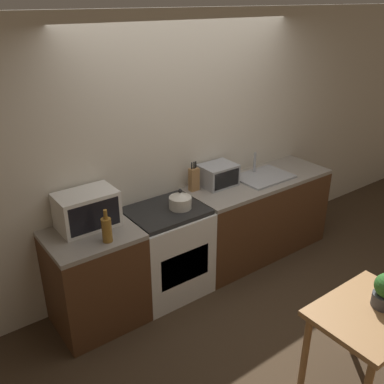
{
  "coord_description": "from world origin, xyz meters",
  "views": [
    {
      "loc": [
        -2.36,
        -2.24,
        2.69
      ],
      "look_at": [
        -0.24,
        0.62,
        1.05
      ],
      "focal_mm": 40.0,
      "sensor_mm": 36.0,
      "label": 1
    }
  ],
  "objects_px": {
    "microwave": "(87,210)",
    "toaster_oven": "(218,175)",
    "kettle": "(180,200)",
    "dining_table": "(368,326)",
    "bottle": "(107,229)",
    "stove_range": "(167,251)"
  },
  "relations": [
    {
      "from": "bottle",
      "to": "kettle",
      "type": "bearing_deg",
      "value": 9.56
    },
    {
      "from": "microwave",
      "to": "stove_range",
      "type": "bearing_deg",
      "value": -10.35
    },
    {
      "from": "toaster_oven",
      "to": "dining_table",
      "type": "xyz_separation_m",
      "value": [
        -0.31,
        -2.0,
        -0.38
      ]
    },
    {
      "from": "bottle",
      "to": "dining_table",
      "type": "bearing_deg",
      "value": -56.28
    },
    {
      "from": "toaster_oven",
      "to": "dining_table",
      "type": "relative_size",
      "value": 0.46
    },
    {
      "from": "stove_range",
      "to": "dining_table",
      "type": "distance_m",
      "value": 1.91
    },
    {
      "from": "kettle",
      "to": "toaster_oven",
      "type": "height_order",
      "value": "toaster_oven"
    },
    {
      "from": "dining_table",
      "to": "kettle",
      "type": "bearing_deg",
      "value": 99.55
    },
    {
      "from": "microwave",
      "to": "toaster_oven",
      "type": "distance_m",
      "value": 1.44
    },
    {
      "from": "stove_range",
      "to": "toaster_oven",
      "type": "xyz_separation_m",
      "value": [
        0.74,
        0.14,
        0.56
      ]
    },
    {
      "from": "microwave",
      "to": "bottle",
      "type": "bearing_deg",
      "value": -86.42
    },
    {
      "from": "stove_range",
      "to": "dining_table",
      "type": "xyz_separation_m",
      "value": [
        0.43,
        -1.85,
        0.19
      ]
    },
    {
      "from": "dining_table",
      "to": "microwave",
      "type": "bearing_deg",
      "value": 119.69
    },
    {
      "from": "kettle",
      "to": "stove_range",
      "type": "bearing_deg",
      "value": 156.43
    },
    {
      "from": "bottle",
      "to": "toaster_oven",
      "type": "height_order",
      "value": "bottle"
    },
    {
      "from": "bottle",
      "to": "toaster_oven",
      "type": "relative_size",
      "value": 0.77
    },
    {
      "from": "stove_range",
      "to": "toaster_oven",
      "type": "distance_m",
      "value": 0.94
    },
    {
      "from": "kettle",
      "to": "bottle",
      "type": "bearing_deg",
      "value": -170.44
    },
    {
      "from": "microwave",
      "to": "toaster_oven",
      "type": "relative_size",
      "value": 1.38
    },
    {
      "from": "microwave",
      "to": "toaster_oven",
      "type": "xyz_separation_m",
      "value": [
        1.44,
        0.02,
        -0.05
      ]
    },
    {
      "from": "kettle",
      "to": "microwave",
      "type": "height_order",
      "value": "microwave"
    },
    {
      "from": "kettle",
      "to": "bottle",
      "type": "xyz_separation_m",
      "value": [
        -0.81,
        -0.14,
        0.03
      ]
    }
  ]
}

